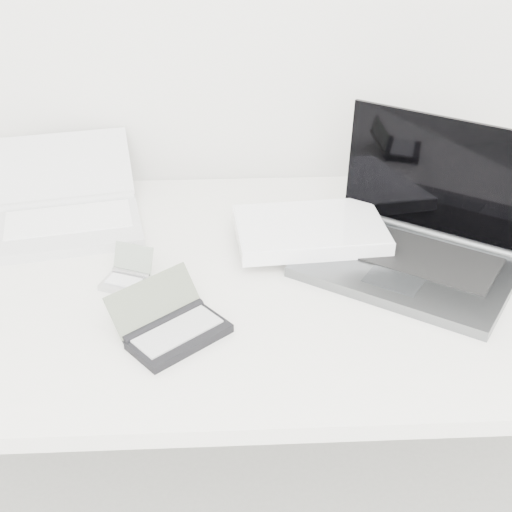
{
  "coord_description": "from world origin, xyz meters",
  "views": [
    {
      "loc": [
        -0.08,
        0.44,
        1.46
      ],
      "look_at": [
        -0.03,
        1.51,
        0.79
      ],
      "focal_mm": 50.0,
      "sensor_mm": 36.0,
      "label": 1
    }
  ],
  "objects_px": {
    "laptop_large": "(378,237)",
    "desk": "(271,292)",
    "palmtop_charcoal": "(172,327)",
    "netbook_open_white": "(68,210)"
  },
  "relations": [
    {
      "from": "laptop_large",
      "to": "desk",
      "type": "bearing_deg",
      "value": -133.39
    },
    {
      "from": "desk",
      "to": "palmtop_charcoal",
      "type": "distance_m",
      "value": 0.26
    },
    {
      "from": "desk",
      "to": "laptop_large",
      "type": "height_order",
      "value": "laptop_large"
    },
    {
      "from": "netbook_open_white",
      "to": "desk",
      "type": "bearing_deg",
      "value": -38.4
    },
    {
      "from": "netbook_open_white",
      "to": "palmtop_charcoal",
      "type": "distance_m",
      "value": 0.46
    },
    {
      "from": "laptop_large",
      "to": "netbook_open_white",
      "type": "bearing_deg",
      "value": -161.34
    },
    {
      "from": "laptop_large",
      "to": "netbook_open_white",
      "type": "distance_m",
      "value": 0.64
    },
    {
      "from": "netbook_open_white",
      "to": "palmtop_charcoal",
      "type": "height_order",
      "value": "netbook_open_white"
    },
    {
      "from": "netbook_open_white",
      "to": "palmtop_charcoal",
      "type": "relative_size",
      "value": 1.9
    },
    {
      "from": "desk",
      "to": "palmtop_charcoal",
      "type": "relative_size",
      "value": 7.66
    }
  ]
}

